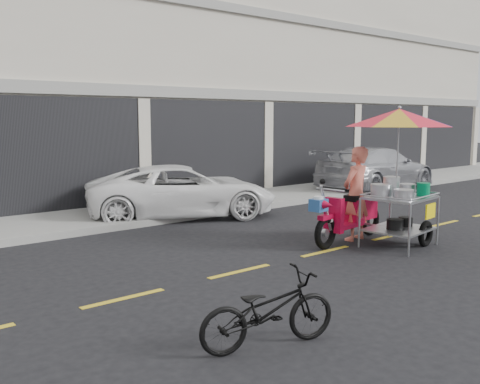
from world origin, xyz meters
TOP-DOWN VIEW (x-y plane):
  - ground at (0.00, 0.00)m, footprint 90.00×90.00m
  - sidewalk at (0.00, 5.50)m, footprint 45.00×3.00m
  - shophouse_block at (2.82, 10.59)m, footprint 36.00×8.11m
  - centerline at (0.00, 0.00)m, footprint 42.00×0.10m
  - white_pickup at (-0.07, 4.54)m, footprint 5.01×3.75m
  - silver_pickup at (7.75, 4.65)m, footprint 5.07×2.28m
  - near_bicycle at (-3.54, -2.34)m, footprint 1.62×0.92m
  - food_vendor_rig at (1.29, -0.23)m, footprint 2.80×2.25m

SIDE VIEW (x-z plane):
  - ground at x=0.00m, z-range 0.00..0.00m
  - centerline at x=0.00m, z-range 0.00..0.01m
  - sidewalk at x=0.00m, z-range 0.00..0.15m
  - near_bicycle at x=-3.54m, z-range 0.00..0.80m
  - white_pickup at x=-0.07m, z-range 0.00..1.27m
  - silver_pickup at x=7.75m, z-range 0.00..1.44m
  - food_vendor_rig at x=1.29m, z-range 0.34..2.95m
  - shophouse_block at x=2.82m, z-range -0.96..9.44m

